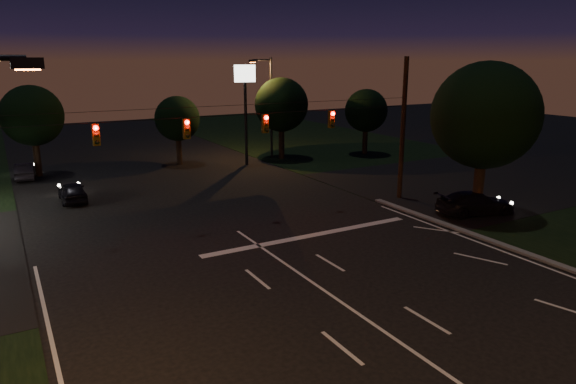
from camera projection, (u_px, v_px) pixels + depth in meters
ground at (430, 363)px, 15.28m from camera, size 140.00×140.00×0.00m
cross_street_right at (472, 181)px, 38.31m from camera, size 20.00×16.00×0.02m
stop_bar at (311, 235)px, 26.40m from camera, size 12.00×0.50×0.01m
utility_pole_right at (399, 198)px, 33.65m from camera, size 0.30×0.30×9.00m
signal_span at (228, 125)px, 26.52m from camera, size 24.00×0.40×1.56m
pole_sign_right at (245, 91)px, 42.83m from camera, size 1.80×0.30×8.40m
street_light_right_far at (269, 100)px, 46.30m from camera, size 2.20×0.35×9.00m
tree_right_near at (483, 117)px, 28.89m from camera, size 6.00×6.00×8.76m
tree_far_b at (32, 116)px, 39.08m from camera, size 4.60×4.60×6.98m
tree_far_c at (177, 119)px, 43.65m from camera, size 3.80×3.80×5.86m
tree_far_d at (281, 105)px, 46.05m from camera, size 4.80×4.80×7.30m
tree_far_e at (365, 111)px, 48.34m from camera, size 4.00×4.00×6.18m
car_oncoming_a at (72, 192)px, 32.63m from camera, size 1.57×3.78×1.28m
car_oncoming_b at (25, 171)px, 38.90m from camera, size 1.55×3.78×1.22m
car_cross at (475, 203)px, 29.92m from camera, size 4.98×3.02×1.35m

